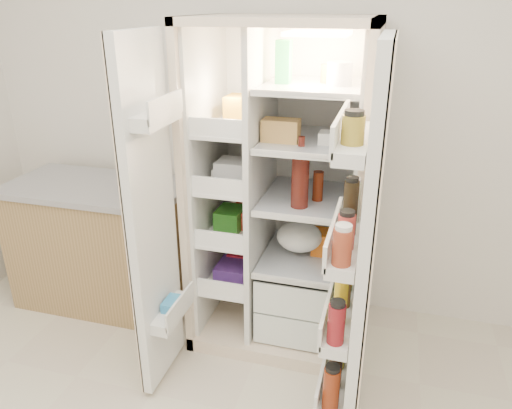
# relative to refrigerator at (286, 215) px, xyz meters

# --- Properties ---
(wall_back) EXTENTS (4.00, 0.02, 2.70)m
(wall_back) POSITION_rel_refrigerator_xyz_m (-0.08, 0.35, 0.61)
(wall_back) COLOR silver
(wall_back) RESTS_ON floor
(refrigerator) EXTENTS (0.92, 0.70, 1.80)m
(refrigerator) POSITION_rel_refrigerator_xyz_m (0.00, 0.00, 0.00)
(refrigerator) COLOR beige
(refrigerator) RESTS_ON floor
(freezer_door) EXTENTS (0.15, 0.40, 1.72)m
(freezer_door) POSITION_rel_refrigerator_xyz_m (-0.52, -0.60, 0.15)
(freezer_door) COLOR silver
(freezer_door) RESTS_ON floor
(fridge_door) EXTENTS (0.17, 0.58, 1.72)m
(fridge_door) POSITION_rel_refrigerator_xyz_m (0.47, -0.70, 0.13)
(fridge_door) COLOR silver
(fridge_door) RESTS_ON floor
(kitchen_counter) EXTENTS (1.13, 0.60, 0.82)m
(kitchen_counter) POSITION_rel_refrigerator_xyz_m (-1.19, -0.04, -0.33)
(kitchen_counter) COLOR #9C7D4E
(kitchen_counter) RESTS_ON floor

